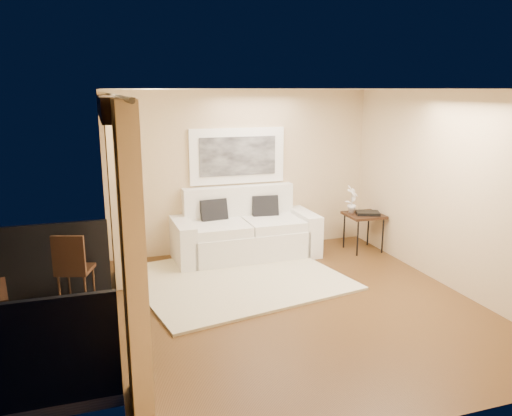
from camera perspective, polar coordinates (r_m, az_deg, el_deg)
floor at (r=6.55m, az=4.75°, el=-10.97°), size 5.00×5.00×0.00m
room_shell at (r=5.50m, az=-16.08°, el=11.05°), size 5.00×6.40×5.00m
balcony at (r=6.11m, az=-25.93°, el=-12.37°), size 1.81×2.60×1.17m
curtains at (r=5.66m, az=-15.11°, el=-0.98°), size 0.16×4.80×2.64m
artwork at (r=8.34m, az=-2.13°, el=5.97°), size 1.62×0.07×0.92m
rug at (r=7.35m, az=-2.20°, el=-7.99°), size 3.24×2.95×0.04m
sofa at (r=8.25m, az=-1.38°, el=-2.80°), size 2.35×1.05×1.12m
side_table at (r=8.65m, az=12.23°, el=-1.03°), size 0.60×0.60×0.64m
tray at (r=8.60m, az=12.65°, el=-0.56°), size 0.46×0.40×0.05m
orchid at (r=8.61m, az=10.90°, el=0.98°), size 0.30×0.29×0.47m
balcony_chair_far at (r=6.76m, az=-20.28°, el=-6.03°), size 0.51×0.52×0.94m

